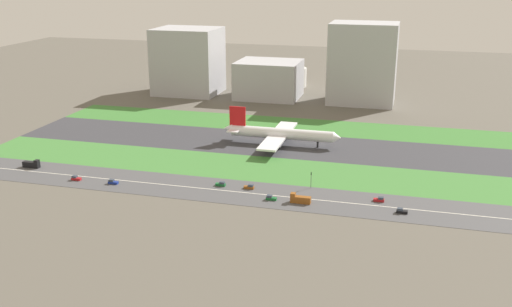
# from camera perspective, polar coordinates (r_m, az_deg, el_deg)

# --- Properties ---
(ground_plane) EXTENTS (800.00, 800.00, 0.00)m
(ground_plane) POSITION_cam_1_polar(r_m,az_deg,el_deg) (323.15, 1.14, 0.95)
(ground_plane) COLOR #5B564C
(runway) EXTENTS (280.00, 46.00, 0.10)m
(runway) POSITION_cam_1_polar(r_m,az_deg,el_deg) (323.14, 1.14, 0.96)
(runway) COLOR #38383D
(runway) RESTS_ON ground_plane
(grass_median_north) EXTENTS (280.00, 36.00, 0.10)m
(grass_median_north) POSITION_cam_1_polar(r_m,az_deg,el_deg) (361.54, 2.71, 2.78)
(grass_median_north) COLOR #3D7A33
(grass_median_north) RESTS_ON ground_plane
(grass_median_south) EXTENTS (280.00, 36.00, 0.10)m
(grass_median_south) POSITION_cam_1_polar(r_m,az_deg,el_deg) (285.45, -0.85, -1.35)
(grass_median_south) COLOR #427F38
(grass_median_south) RESTS_ON ground_plane
(highway) EXTENTS (280.00, 28.00, 0.10)m
(highway) POSITION_cam_1_polar(r_m,az_deg,el_deg) (256.75, -2.80, -3.62)
(highway) COLOR #4C4C4F
(highway) RESTS_ON ground_plane
(highway_centerline) EXTENTS (266.00, 0.50, 0.01)m
(highway_centerline) POSITION_cam_1_polar(r_m,az_deg,el_deg) (256.73, -2.80, -3.61)
(highway_centerline) COLOR silver
(highway_centerline) RESTS_ON highway
(airliner) EXTENTS (65.00, 56.00, 19.70)m
(airliner) POSITION_cam_1_polar(r_m,az_deg,el_deg) (320.02, 2.23, 1.93)
(airliner) COLOR white
(airliner) RESTS_ON runway
(car_5) EXTENTS (4.40, 1.80, 2.00)m
(car_5) POSITION_cam_1_polar(r_m,az_deg,el_deg) (271.88, -13.64, -2.69)
(car_5) COLOR navy
(car_5) RESTS_ON highway
(truck_1) EXTENTS (8.40, 2.50, 4.00)m
(truck_1) POSITION_cam_1_polar(r_m,az_deg,el_deg) (244.08, 4.26, -4.42)
(truck_1) COLOR brown
(truck_1) RESTS_ON highway
(car_3) EXTENTS (4.40, 1.80, 2.00)m
(car_3) POSITION_cam_1_polar(r_m,az_deg,el_deg) (262.17, -3.40, -2.96)
(car_3) COLOR #19662D
(car_3) RESTS_ON highway
(car_1) EXTENTS (4.40, 1.80, 2.00)m
(car_1) POSITION_cam_1_polar(r_m,az_deg,el_deg) (246.73, 1.44, -4.31)
(car_1) COLOR #19662D
(car_1) RESTS_ON highway
(car_0) EXTENTS (4.40, 1.80, 2.00)m
(car_0) POSITION_cam_1_polar(r_m,az_deg,el_deg) (250.33, 11.81, -4.37)
(car_0) COLOR #B2191E
(car_0) RESTS_ON highway
(car_4) EXTENTS (4.40, 1.80, 2.00)m
(car_4) POSITION_cam_1_polar(r_m,az_deg,el_deg) (240.90, 13.85, -5.42)
(car_4) COLOR black
(car_4) RESTS_ON highway
(car_6) EXTENTS (4.40, 1.80, 2.00)m
(car_6) POSITION_cam_1_polar(r_m,az_deg,el_deg) (280.96, -16.98, -2.30)
(car_6) COLOR #B2191E
(car_6) RESTS_ON highway
(truck_0) EXTENTS (8.40, 2.50, 4.00)m
(truck_0) POSITION_cam_1_polar(r_m,az_deg,el_deg) (304.77, -20.81, -0.98)
(truck_0) COLOR black
(truck_0) RESTS_ON highway
(car_2) EXTENTS (4.40, 1.80, 2.00)m
(car_2) POSITION_cam_1_polar(r_m,az_deg,el_deg) (258.55, -0.63, -3.24)
(car_2) COLOR brown
(car_2) RESTS_ON highway
(traffic_light) EXTENTS (0.36, 0.50, 7.20)m
(traffic_light) POSITION_cam_1_polar(r_m,az_deg,el_deg) (259.43, 5.33, -2.45)
(traffic_light) COLOR #4C4C51
(traffic_light) RESTS_ON highway
(terminal_building) EXTENTS (46.42, 39.92, 48.53)m
(terminal_building) POSITION_cam_1_polar(r_m,az_deg,el_deg) (450.90, -6.56, 8.85)
(terminal_building) COLOR #B2B2B7
(terminal_building) RESTS_ON ground_plane
(hangar_building) EXTENTS (45.12, 38.09, 26.70)m
(hangar_building) POSITION_cam_1_polar(r_m,az_deg,el_deg) (434.04, 1.24, 7.15)
(hangar_building) COLOR #B2B2B7
(hangar_building) RESTS_ON ground_plane
(office_tower) EXTENTS (45.65, 33.52, 55.73)m
(office_tower) POSITION_cam_1_polar(r_m,az_deg,el_deg) (420.86, 10.25, 8.54)
(office_tower) COLOR #B2B2B7
(office_tower) RESTS_ON ground_plane
(fuel_tank_west) EXTENTS (19.80, 19.80, 15.04)m
(fuel_tank_west) POSITION_cam_1_polar(r_m,az_deg,el_deg) (476.22, 3.68, 7.37)
(fuel_tank_west) COLOR silver
(fuel_tank_west) RESTS_ON ground_plane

